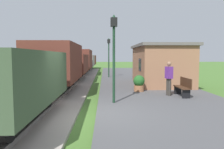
{
  "coord_description": "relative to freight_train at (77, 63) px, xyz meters",
  "views": [
    {
      "loc": [
        0.5,
        -7.56,
        2.23
      ],
      "look_at": [
        0.88,
        4.18,
        1.26
      ],
      "focal_mm": 35.58,
      "sensor_mm": 36.0,
      "label": 1
    }
  ],
  "objects": [
    {
      "name": "ground_plane",
      "position": [
        2.4,
        -15.45,
        -1.51
      ],
      "size": [
        160.0,
        160.0,
        0.0
      ],
      "primitive_type": "plane",
      "color": "#47702D"
    },
    {
      "name": "platform_slab",
      "position": [
        5.6,
        -15.45,
        -1.38
      ],
      "size": [
        6.0,
        60.0,
        0.25
      ],
      "primitive_type": "cube",
      "color": "#4C4C4F",
      "rests_on": "ground"
    },
    {
      "name": "track_ballast",
      "position": [
        -0.0,
        -15.45,
        -1.45
      ],
      "size": [
        3.8,
        60.0,
        0.12
      ],
      "primitive_type": "cube",
      "color": "#9E9389",
      "rests_on": "ground"
    },
    {
      "name": "rail_near",
      "position": [
        0.72,
        -15.45,
        -1.32
      ],
      "size": [
        0.07,
        60.0,
        0.14
      ],
      "primitive_type": "cube",
      "color": "slate",
      "rests_on": "track_ballast"
    },
    {
      "name": "freight_train",
      "position": [
        0.0,
        0.0,
        0.0
      ],
      "size": [
        2.5,
        39.2,
        2.72
      ],
      "color": "#384C33",
      "rests_on": "rail_near"
    },
    {
      "name": "station_hut",
      "position": [
        6.8,
        -7.54,
        0.15
      ],
      "size": [
        3.5,
        5.8,
        2.78
      ],
      "color": "#9E6B4C",
      "rests_on": "platform_slab"
    },
    {
      "name": "bench_near_hut",
      "position": [
        6.79,
        -12.25,
        -0.78
      ],
      "size": [
        0.42,
        1.5,
        0.91
      ],
      "color": "#422819",
      "rests_on": "platform_slab"
    },
    {
      "name": "bench_down_platform",
      "position": [
        6.79,
        -3.18,
        -0.78
      ],
      "size": [
        0.42,
        1.5,
        0.91
      ],
      "color": "#422819",
      "rests_on": "platform_slab"
    },
    {
      "name": "person_waiting",
      "position": [
        6.11,
        -12.06,
        -0.32
      ],
      "size": [
        0.35,
        0.44,
        1.71
      ],
      "rotation": [
        0.0,
        0.0,
        3.47
      ],
      "color": "#38332D",
      "rests_on": "platform_slab"
    },
    {
      "name": "potted_planter",
      "position": [
        4.82,
        -10.68,
        -0.78
      ],
      "size": [
        0.64,
        0.64,
        0.92
      ],
      "color": "#9E6642",
      "rests_on": "platform_slab"
    },
    {
      "name": "lamp_post_near",
      "position": [
        3.28,
        -13.7,
        1.3
      ],
      "size": [
        0.28,
        0.28,
        3.7
      ],
      "color": "#193823",
      "rests_on": "platform_slab"
    },
    {
      "name": "lamp_post_far",
      "position": [
        3.28,
        -2.02,
        1.3
      ],
      "size": [
        0.28,
        0.28,
        3.7
      ],
      "color": "#193823",
      "rests_on": "platform_slab"
    }
  ]
}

